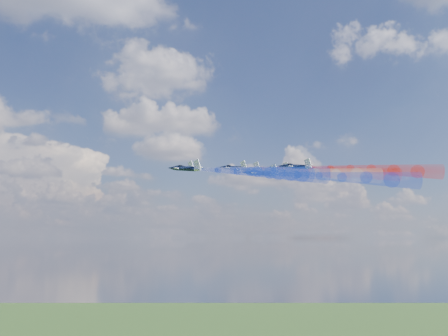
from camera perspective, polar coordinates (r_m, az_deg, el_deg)
name	(u,v)px	position (r m, az deg, el deg)	size (l,w,h in m)	color
jet_lead	(182,168)	(173.67, -5.01, -0.06)	(10.47, 13.08, 3.49)	black
trail_lead	(238,171)	(157.08, 1.64, -0.37)	(4.36, 39.20, 4.36)	white
jet_inner_left	(187,169)	(155.87, -4.38, -0.09)	(10.47, 13.08, 3.49)	black
trail_inner_left	(251,172)	(139.64, 3.19, -0.44)	(4.36, 39.20, 4.36)	blue
jet_inner_right	(234,168)	(175.02, 1.14, 0.02)	(10.47, 13.08, 3.49)	black
trail_inner_right	(294,170)	(160.67, 8.29, -0.28)	(4.36, 39.20, 4.36)	red
jet_outer_left	(186,169)	(140.64, -4.53, -0.06)	(10.47, 13.08, 3.49)	black
trail_outer_left	(257,172)	(124.51, 3.95, -0.45)	(4.36, 39.20, 4.36)	blue
jet_center_third	(246,170)	(157.65, 2.56, -0.23)	(10.47, 13.08, 3.49)	black
trail_center_third	(315,173)	(144.01, 10.70, -0.58)	(4.36, 39.20, 4.36)	white
jet_outer_right	(275,169)	(176.40, 6.08, -0.17)	(10.47, 13.08, 3.49)	black
trail_outer_right	(340,172)	(163.98, 13.54, -0.47)	(4.36, 39.20, 4.36)	red
jet_rear_left	(261,173)	(141.19, 4.37, -0.60)	(10.47, 13.08, 3.49)	black
trail_rear_left	(342,177)	(128.46, 13.72, -1.04)	(4.36, 39.20, 4.36)	blue
jet_rear_right	(296,167)	(158.43, 8.46, 0.17)	(10.47, 13.08, 3.49)	black
trail_rear_right	(371,169)	(147.13, 16.99, -0.15)	(4.36, 39.20, 4.36)	red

